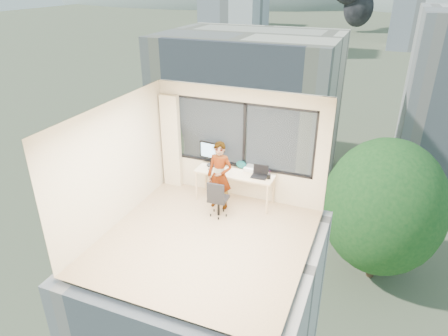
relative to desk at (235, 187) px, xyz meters
The scene contains 20 objects.
floor 1.70m from the desk, 90.00° to the right, with size 4.00×4.00×0.01m, color tan.
ceiling 2.78m from the desk, 90.00° to the right, with size 4.00×4.00×0.01m, color white.
wall_front 3.78m from the desk, 90.00° to the right, with size 4.00×0.01×2.60m, color beige.
wall_left 2.76m from the desk, 140.31° to the right, with size 0.01×4.00×2.60m, color beige.
wall_right 2.76m from the desk, 39.69° to the right, with size 0.01×4.00×2.60m, color beige.
window_wall 1.20m from the desk, 81.63° to the left, with size 3.30×0.16×1.55m, color black, non-canonical shape.
curtain 1.90m from the desk, behind, with size 0.45×0.14×2.30m, color beige.
desk is the anchor object (origin of this frame).
chair 0.72m from the desk, 98.96° to the right, with size 0.45×0.45×0.88m, color black, non-canonical shape.
person 0.58m from the desk, 122.93° to the right, with size 0.57×0.37×1.56m, color #2D2D33.
monitor 0.93m from the desk, 168.24° to the left, with size 0.59×0.13×0.59m, color black, non-canonical shape.
game_console 0.59m from the desk, 35.67° to the left, with size 0.34×0.29×0.08m, color white.
laptop 0.76m from the desk, ahead, with size 0.35×0.37×0.22m, color black, non-canonical shape.
cellphone 0.69m from the desk, behind, with size 0.11×0.05×0.01m, color black.
pen_cup 0.91m from the desk, ahead, with size 0.09×0.09×0.11m, color black.
handbag 0.53m from the desk, 75.04° to the left, with size 0.24×0.12×0.19m, color #0C464C.
exterior_ground 119.21m from the desk, 90.00° to the left, with size 400.00×400.00×0.04m, color #515B3D.
near_bldg_a 30.64m from the desk, 107.62° to the left, with size 16.00×12.00×14.00m, color beige.
tree_a 27.88m from the desk, 128.19° to the left, with size 7.00×7.00×8.00m, color #194C1C, non-canonical shape.
tree_b 19.51m from the desk, 76.24° to the left, with size 7.60×7.60×9.00m, color #194C1C, non-canonical shape.
Camera 1 is at (2.82, -6.00, 4.80)m, focal length 32.35 mm.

